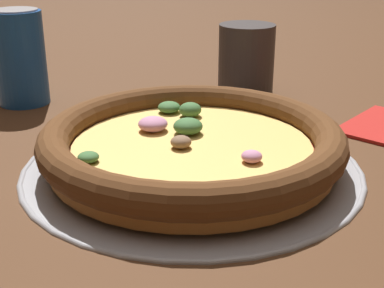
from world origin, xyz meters
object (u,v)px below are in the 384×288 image
at_px(beverage_can, 20,58).
at_px(drinking_cup, 246,59).
at_px(pizza_tray, 192,165).
at_px(pizza, 192,143).

bearing_deg(beverage_can, drinking_cup, 50.10).
xyz_separation_m(pizza_tray, pizza, (-0.00, 0.00, 0.02)).
bearing_deg(beverage_can, pizza_tray, -2.46).
distance_m(pizza_tray, beverage_can, 0.31).
height_order(drinking_cup, beverage_can, beverage_can).
distance_m(pizza_tray, pizza, 0.02).
xyz_separation_m(pizza_tray, drinking_cup, (-0.11, 0.25, 0.05)).
bearing_deg(pizza_tray, pizza, 156.87).
bearing_deg(pizza_tray, drinking_cup, 114.51).
xyz_separation_m(pizza, beverage_can, (-0.31, 0.01, 0.04)).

